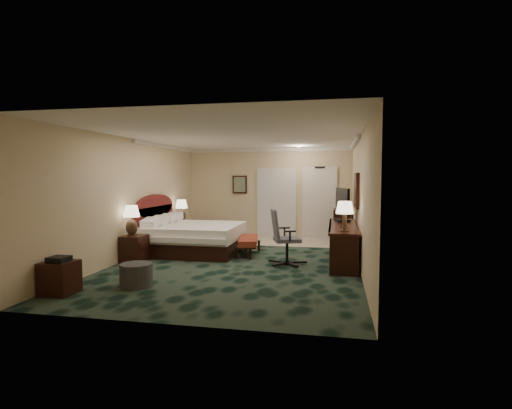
% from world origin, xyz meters
% --- Properties ---
extents(floor, '(5.00, 7.50, 0.00)m').
position_xyz_m(floor, '(0.00, 0.00, 0.00)').
color(floor, black).
rests_on(floor, ground).
extents(ceiling, '(5.00, 7.50, 0.00)m').
position_xyz_m(ceiling, '(0.00, 0.00, 2.70)').
color(ceiling, white).
rests_on(ceiling, wall_back).
extents(wall_back, '(5.00, 0.00, 2.70)m').
position_xyz_m(wall_back, '(0.00, 3.75, 1.35)').
color(wall_back, '#D8C082').
rests_on(wall_back, ground).
extents(wall_front, '(5.00, 0.00, 2.70)m').
position_xyz_m(wall_front, '(0.00, -3.75, 1.35)').
color(wall_front, '#D8C082').
rests_on(wall_front, ground).
extents(wall_left, '(0.00, 7.50, 2.70)m').
position_xyz_m(wall_left, '(-2.50, 0.00, 1.35)').
color(wall_left, '#D8C082').
rests_on(wall_left, ground).
extents(wall_right, '(0.00, 7.50, 2.70)m').
position_xyz_m(wall_right, '(2.50, 0.00, 1.35)').
color(wall_right, '#D8C082').
rests_on(wall_right, ground).
extents(crown_molding, '(5.00, 7.50, 0.10)m').
position_xyz_m(crown_molding, '(0.00, 0.00, 2.65)').
color(crown_molding, silver).
rests_on(crown_molding, wall_back).
extents(tile_patch, '(3.20, 1.70, 0.01)m').
position_xyz_m(tile_patch, '(0.90, 2.90, 0.01)').
color(tile_patch, tan).
rests_on(tile_patch, ground).
extents(headboard, '(0.12, 2.00, 1.40)m').
position_xyz_m(headboard, '(-2.44, 1.00, 0.70)').
color(headboard, '#461019').
rests_on(headboard, ground).
extents(entry_door, '(1.02, 0.06, 2.18)m').
position_xyz_m(entry_door, '(1.55, 3.72, 1.05)').
color(entry_door, silver).
rests_on(entry_door, ground).
extents(closet_doors, '(1.20, 0.06, 2.10)m').
position_xyz_m(closet_doors, '(0.25, 3.71, 1.05)').
color(closet_doors, white).
rests_on(closet_doors, ground).
extents(wall_art, '(0.45, 0.06, 0.55)m').
position_xyz_m(wall_art, '(-0.90, 3.71, 1.60)').
color(wall_art, '#4C6855').
rests_on(wall_art, wall_back).
extents(wall_mirror, '(0.05, 0.95, 0.75)m').
position_xyz_m(wall_mirror, '(2.46, 0.60, 1.55)').
color(wall_mirror, white).
rests_on(wall_mirror, wall_right).
extents(bed, '(2.15, 1.99, 0.68)m').
position_xyz_m(bed, '(-1.32, 0.84, 0.34)').
color(bed, white).
rests_on(bed, ground).
extents(nightstand_near, '(0.46, 0.52, 0.57)m').
position_xyz_m(nightstand_near, '(-2.25, -0.44, 0.29)').
color(nightstand_near, black).
rests_on(nightstand_near, ground).
extents(nightstand_far, '(0.45, 0.51, 0.56)m').
position_xyz_m(nightstand_far, '(-2.26, 2.24, 0.28)').
color(nightstand_far, black).
rests_on(nightstand_far, ground).
extents(lamp_near, '(0.42, 0.42, 0.66)m').
position_xyz_m(lamp_near, '(-2.27, -0.50, 0.90)').
color(lamp_near, '#2F1F13').
rests_on(lamp_near, nightstand_near).
extents(lamp_far, '(0.37, 0.37, 0.64)m').
position_xyz_m(lamp_far, '(-2.24, 2.27, 0.88)').
color(lamp_far, '#2F1F13').
rests_on(lamp_far, nightstand_far).
extents(bed_bench, '(0.62, 1.26, 0.41)m').
position_xyz_m(bed_bench, '(0.01, 0.79, 0.20)').
color(bed_bench, maroon).
rests_on(bed_bench, ground).
extents(ottoman, '(0.56, 0.56, 0.39)m').
position_xyz_m(ottoman, '(-1.26, -2.23, 0.19)').
color(ottoman, '#303030').
rests_on(ottoman, ground).
extents(side_table, '(0.48, 0.48, 0.51)m').
position_xyz_m(side_table, '(-2.23, -2.86, 0.26)').
color(side_table, black).
rests_on(side_table, ground).
extents(desk, '(0.59, 2.76, 0.80)m').
position_xyz_m(desk, '(2.18, 0.49, 0.40)').
color(desk, black).
rests_on(desk, ground).
extents(tv, '(0.33, 0.99, 0.78)m').
position_xyz_m(tv, '(2.17, 1.24, 1.19)').
color(tv, black).
rests_on(tv, desk).
extents(desk_lamp, '(0.39, 0.39, 0.59)m').
position_xyz_m(desk_lamp, '(2.19, -0.57, 1.09)').
color(desk_lamp, '#2F1F13').
rests_on(desk_lamp, desk).
extents(desk_chair, '(0.85, 0.82, 1.17)m').
position_xyz_m(desk_chair, '(1.03, -0.09, 0.58)').
color(desk_chair, '#50505A').
rests_on(desk_chair, ground).
extents(minibar, '(0.49, 0.87, 0.92)m').
position_xyz_m(minibar, '(2.21, 3.20, 0.46)').
color(minibar, black).
rests_on(minibar, ground).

